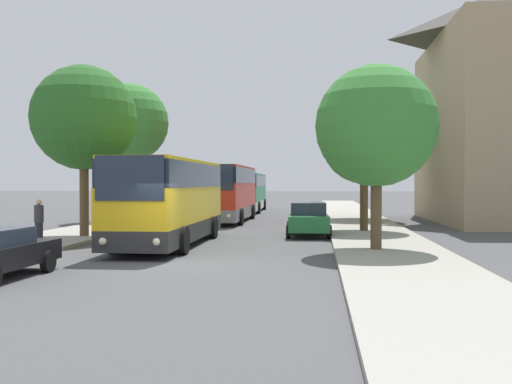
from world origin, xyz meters
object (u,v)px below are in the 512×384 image
object	(u,v)px
bus_middle	(227,192)
tree_right_near	(365,141)
tree_right_mid	(364,130)
tree_left_far	(129,123)
bus_front	(169,200)
parked_car_right_near	(308,219)
pedestrian_walking_back	(39,221)
tree_left_near	(84,118)
bus_rear	(247,191)
tree_right_far	(376,126)

from	to	relation	value
bus_middle	tree_right_near	distance (m)	9.60
tree_right_mid	bus_middle	bearing A→B (deg)	135.30
tree_left_far	bus_front	bearing A→B (deg)	-66.41
bus_front	tree_right_near	size ratio (longest dim) A/B	1.32
parked_car_right_near	pedestrian_walking_back	world-z (taller)	pedestrian_walking_back
bus_front	tree_right_mid	world-z (taller)	tree_right_mid
bus_middle	tree_right_mid	bearing A→B (deg)	-44.66
bus_middle	tree_left_far	bearing A→B (deg)	-177.70
bus_middle	tree_left_near	size ratio (longest dim) A/B	1.42
bus_front	bus_rear	distance (m)	27.66
tree_right_mid	tree_left_near	bearing A→B (deg)	-161.07
pedestrian_walking_back	tree_right_mid	xyz separation A→B (m)	(13.13, 7.66, 4.10)
pedestrian_walking_back	tree_left_near	world-z (taller)	tree_left_near
pedestrian_walking_back	tree_right_near	xyz separation A→B (m)	(13.91, 17.35, 4.23)
tree_left_near	tree_left_far	size ratio (longest dim) A/B	0.86
bus_front	bus_middle	xyz separation A→B (m)	(0.18, 14.40, 0.07)
bus_middle	tree_right_mid	distance (m)	11.78
tree_right_far	pedestrian_walking_back	bearing A→B (deg)	177.15
tree_right_mid	tree_right_far	size ratio (longest dim) A/B	1.11
pedestrian_walking_back	tree_right_far	world-z (taller)	tree_right_far
bus_front	tree_right_far	xyz separation A→B (m)	(8.03, -1.87, 2.72)
parked_car_right_near	pedestrian_walking_back	bearing A→B (deg)	27.62
bus_middle	tree_right_far	world-z (taller)	tree_right_far
tree_right_far	bus_middle	bearing A→B (deg)	115.73
bus_rear	tree_left_near	size ratio (longest dim) A/B	1.57
bus_middle	parked_car_right_near	size ratio (longest dim) A/B	2.47
tree_right_mid	pedestrian_walking_back	bearing A→B (deg)	-149.74
bus_rear	pedestrian_walking_back	distance (m)	29.29
parked_car_right_near	tree_right_mid	size ratio (longest dim) A/B	0.59
tree_left_near	tree_right_mid	distance (m)	13.35
bus_rear	tree_right_near	size ratio (longest dim) A/B	1.50
tree_right_near	tree_right_far	world-z (taller)	tree_right_near
pedestrian_walking_back	tree_right_far	distance (m)	13.41
bus_middle	tree_right_far	xyz separation A→B (m)	(7.84, -16.27, 2.65)
bus_middle	tree_left_far	size ratio (longest dim) A/B	1.22
bus_front	tree_left_far	world-z (taller)	tree_left_far
pedestrian_walking_back	tree_left_near	bearing A→B (deg)	-111.75
bus_front	tree_right_near	xyz separation A→B (m)	(9.02, 16.12, 3.42)
bus_rear	pedestrian_walking_back	bearing A→B (deg)	-100.64
tree_left_far	tree_right_near	distance (m)	15.37
tree_right_near	tree_right_mid	bearing A→B (deg)	-94.61
bus_rear	tree_right_near	bearing A→B (deg)	-52.88
bus_rear	parked_car_right_near	size ratio (longest dim) A/B	2.74
bus_front	bus_middle	bearing A→B (deg)	89.16
tree_right_far	parked_car_right_near	bearing A→B (deg)	111.03
bus_middle	parked_car_right_near	xyz separation A→B (m)	(5.32, -9.72, -1.08)
parked_car_right_near	tree_left_near	bearing A→B (deg)	12.63
pedestrian_walking_back	bus_middle	bearing A→B (deg)	-121.18
bus_rear	tree_left_far	distance (m)	15.52
parked_car_right_near	tree_right_near	size ratio (longest dim) A/B	0.55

